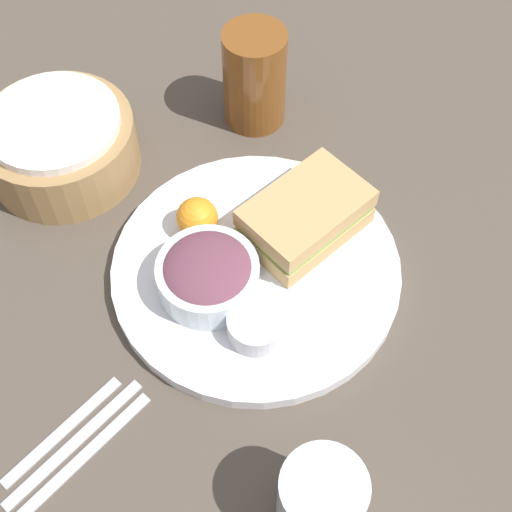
{
  "coord_description": "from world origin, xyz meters",
  "views": [
    {
      "loc": [
        -0.32,
        -0.29,
        0.7
      ],
      "look_at": [
        0.0,
        0.0,
        0.04
      ],
      "focal_mm": 50.0,
      "sensor_mm": 36.0,
      "label": 1
    }
  ],
  "objects_px": {
    "salad_bowl": "(208,274)",
    "water_glass": "(320,501)",
    "dressing_cup": "(256,326)",
    "fork": "(86,454)",
    "knife": "(74,442)",
    "spoon": "(62,431)",
    "plate": "(256,270)",
    "bread_basket": "(60,144)",
    "drink_glass": "(255,78)",
    "sandwich": "(305,216)"
  },
  "relations": [
    {
      "from": "plate",
      "to": "water_glass",
      "type": "bearing_deg",
      "value": -125.69
    },
    {
      "from": "fork",
      "to": "spoon",
      "type": "relative_size",
      "value": 1.11
    },
    {
      "from": "fork",
      "to": "water_glass",
      "type": "relative_size",
      "value": 1.7
    },
    {
      "from": "salad_bowl",
      "to": "sandwich",
      "type": "bearing_deg",
      "value": -12.55
    },
    {
      "from": "fork",
      "to": "water_glass",
      "type": "bearing_deg",
      "value": 118.27
    },
    {
      "from": "bread_basket",
      "to": "knife",
      "type": "relative_size",
      "value": 1.1
    },
    {
      "from": "sandwich",
      "to": "salad_bowl",
      "type": "bearing_deg",
      "value": 167.45
    },
    {
      "from": "knife",
      "to": "water_glass",
      "type": "height_order",
      "value": "water_glass"
    },
    {
      "from": "fork",
      "to": "dressing_cup",
      "type": "bearing_deg",
      "value": 169.44
    },
    {
      "from": "salad_bowl",
      "to": "bread_basket",
      "type": "xyz_separation_m",
      "value": [
        0.01,
        0.27,
        -0.0
      ]
    },
    {
      "from": "salad_bowl",
      "to": "water_glass",
      "type": "bearing_deg",
      "value": -113.28
    },
    {
      "from": "sandwich",
      "to": "plate",
      "type": "bearing_deg",
      "value": 173.13
    },
    {
      "from": "fork",
      "to": "plate",
      "type": "bearing_deg",
      "value": -176.21
    },
    {
      "from": "fork",
      "to": "sandwich",
      "type": "bearing_deg",
      "value": -178.48
    },
    {
      "from": "sandwich",
      "to": "salad_bowl",
      "type": "distance_m",
      "value": 0.13
    },
    {
      "from": "spoon",
      "to": "dressing_cup",
      "type": "bearing_deg",
      "value": 160.28
    },
    {
      "from": "sandwich",
      "to": "dressing_cup",
      "type": "bearing_deg",
      "value": -160.75
    },
    {
      "from": "dressing_cup",
      "to": "fork",
      "type": "distance_m",
      "value": 0.22
    },
    {
      "from": "salad_bowl",
      "to": "water_glass",
      "type": "distance_m",
      "value": 0.27
    },
    {
      "from": "salad_bowl",
      "to": "knife",
      "type": "xyz_separation_m",
      "value": [
        -0.22,
        -0.02,
        -0.04
      ]
    },
    {
      "from": "spoon",
      "to": "water_glass",
      "type": "distance_m",
      "value": 0.27
    },
    {
      "from": "plate",
      "to": "bread_basket",
      "type": "bearing_deg",
      "value": 98.19
    },
    {
      "from": "salad_bowl",
      "to": "fork",
      "type": "xyz_separation_m",
      "value": [
        -0.22,
        -0.04,
        -0.04
      ]
    },
    {
      "from": "drink_glass",
      "to": "fork",
      "type": "bearing_deg",
      "value": -157.56
    },
    {
      "from": "spoon",
      "to": "water_glass",
      "type": "bearing_deg",
      "value": 114.61
    },
    {
      "from": "dressing_cup",
      "to": "sandwich",
      "type": "bearing_deg",
      "value": 19.25
    },
    {
      "from": "salad_bowl",
      "to": "fork",
      "type": "relative_size",
      "value": 0.69
    },
    {
      "from": "sandwich",
      "to": "drink_glass",
      "type": "xyz_separation_m",
      "value": [
        0.11,
        0.18,
        0.02
      ]
    },
    {
      "from": "plate",
      "to": "spoon",
      "type": "bearing_deg",
      "value": 176.08
    },
    {
      "from": "drink_glass",
      "to": "water_glass",
      "type": "bearing_deg",
      "value": -131.28
    },
    {
      "from": "knife",
      "to": "spoon",
      "type": "relative_size",
      "value": 1.17
    },
    {
      "from": "salad_bowl",
      "to": "water_glass",
      "type": "height_order",
      "value": "water_glass"
    },
    {
      "from": "knife",
      "to": "bread_basket",
      "type": "bearing_deg",
      "value": -128.21
    },
    {
      "from": "plate",
      "to": "knife",
      "type": "relative_size",
      "value": 1.91
    },
    {
      "from": "bread_basket",
      "to": "water_glass",
      "type": "relative_size",
      "value": 1.96
    },
    {
      "from": "salad_bowl",
      "to": "drink_glass",
      "type": "distance_m",
      "value": 0.29
    },
    {
      "from": "salad_bowl",
      "to": "bread_basket",
      "type": "height_order",
      "value": "bread_basket"
    },
    {
      "from": "plate",
      "to": "fork",
      "type": "xyz_separation_m",
      "value": [
        -0.27,
        -0.02,
        -0.01
      ]
    },
    {
      "from": "salad_bowl",
      "to": "spoon",
      "type": "distance_m",
      "value": 0.22
    },
    {
      "from": "plate",
      "to": "salad_bowl",
      "type": "relative_size",
      "value": 2.92
    },
    {
      "from": "drink_glass",
      "to": "spoon",
      "type": "relative_size",
      "value": 0.91
    },
    {
      "from": "plate",
      "to": "sandwich",
      "type": "bearing_deg",
      "value": -6.87
    },
    {
      "from": "salad_bowl",
      "to": "drink_glass",
      "type": "height_order",
      "value": "drink_glass"
    },
    {
      "from": "sandwich",
      "to": "water_glass",
      "type": "bearing_deg",
      "value": -137.59
    },
    {
      "from": "plate",
      "to": "drink_glass",
      "type": "height_order",
      "value": "drink_glass"
    },
    {
      "from": "spoon",
      "to": "bread_basket",
      "type": "bearing_deg",
      "value": -129.99
    },
    {
      "from": "plate",
      "to": "sandwich",
      "type": "height_order",
      "value": "sandwich"
    },
    {
      "from": "drink_glass",
      "to": "bread_basket",
      "type": "height_order",
      "value": "drink_glass"
    },
    {
      "from": "knife",
      "to": "spoon",
      "type": "xyz_separation_m",
      "value": [
        0.0,
        0.02,
        0.0
      ]
    },
    {
      "from": "salad_bowl",
      "to": "fork",
      "type": "distance_m",
      "value": 0.22
    }
  ]
}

